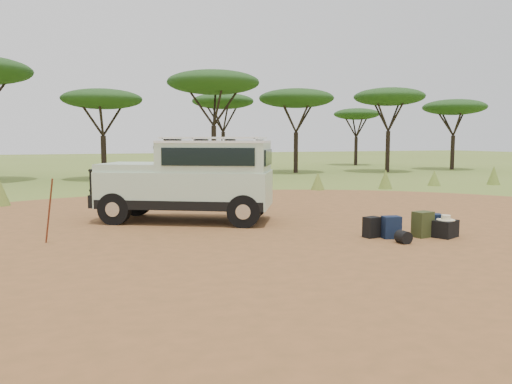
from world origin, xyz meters
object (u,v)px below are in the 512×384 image
object	(u,v)px
backpack_navy	(391,227)
backpack_olive	(423,224)
backpack_black	(372,227)
hard_case	(445,229)
safari_vehicle	(192,181)
duffel_navy	(432,224)
walking_staff	(49,211)

from	to	relation	value
backpack_navy	backpack_olive	bearing A→B (deg)	0.92
backpack_navy	backpack_black	bearing A→B (deg)	157.42
backpack_black	hard_case	xyz separation A→B (m)	(1.52, -0.57, -0.04)
safari_vehicle	duffel_navy	xyz separation A→B (m)	(4.70, -3.65, -0.84)
walking_staff	backpack_black	world-z (taller)	walking_staff
backpack_black	backpack_navy	distance (m)	0.41
backpack_black	safari_vehicle	bearing A→B (deg)	120.31
safari_vehicle	backpack_navy	world-z (taller)	safari_vehicle
backpack_navy	backpack_olive	xyz separation A→B (m)	(0.73, -0.13, 0.04)
backpack_navy	backpack_olive	world-z (taller)	backpack_olive
walking_staff	duffel_navy	distance (m)	8.33
hard_case	backpack_black	bearing A→B (deg)	136.89
walking_staff	backpack_olive	distance (m)	7.90
backpack_black	backpack_olive	bearing A→B (deg)	-29.45
backpack_black	walking_staff	bearing A→B (deg)	154.09
backpack_black	hard_case	world-z (taller)	backpack_black
backpack_navy	duffel_navy	xyz separation A→B (m)	(1.25, 0.16, -0.02)
walking_staff	hard_case	bearing A→B (deg)	-40.06
walking_staff	hard_case	size ratio (longest dim) A/B	2.65
safari_vehicle	backpack_olive	size ratio (longest dim) A/B	8.40
backpack_olive	safari_vehicle	bearing A→B (deg)	127.29
walking_staff	backpack_olive	world-z (taller)	walking_staff
backpack_olive	duffel_navy	world-z (taller)	backpack_olive
safari_vehicle	backpack_olive	world-z (taller)	safari_vehicle
backpack_black	duffel_navy	bearing A→B (deg)	-13.02
safari_vehicle	backpack_olive	distance (m)	5.80
safari_vehicle	walking_staff	distance (m)	3.88
walking_staff	backpack_olive	xyz separation A→B (m)	(7.59, -2.15, -0.40)
walking_staff	duffel_navy	xyz separation A→B (m)	(8.11, -1.85, -0.46)
backpack_navy	backpack_olive	size ratio (longest dim) A/B	0.86
safari_vehicle	walking_staff	world-z (taller)	safari_vehicle
backpack_black	backpack_navy	world-z (taller)	backpack_navy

